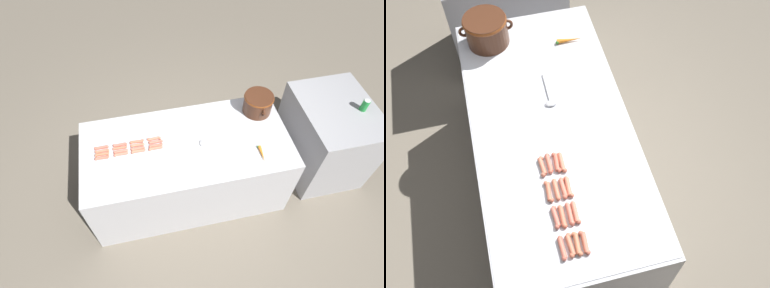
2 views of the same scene
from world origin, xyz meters
The scene contains 22 objects.
ground_plane centered at (0.00, 0.00, 0.00)m, with size 20.00×20.00×0.00m, color #756B5B.
griddle_counter centered at (0.00, 0.00, 0.42)m, with size 0.94×1.95×0.85m.
back_cabinet centered at (-0.06, 1.57, 0.46)m, with size 0.94×0.73×0.91m, color #A0A0A4.
hot_dog_0 centered at (-0.11, -0.77, 0.86)m, with size 0.03×0.13×0.03m.
hot_dog_1 centered at (-0.10, -0.60, 0.86)m, with size 0.03×0.13×0.03m.
hot_dog_2 centered at (-0.11, -0.45, 0.86)m, with size 0.03×0.13×0.03m.
hot_dog_3 centered at (-0.11, -0.28, 0.86)m, with size 0.04×0.13×0.03m.
hot_dog_4 centered at (-0.07, -0.76, 0.86)m, with size 0.03×0.13×0.03m.
hot_dog_5 centered at (-0.07, -0.60, 0.86)m, with size 0.03×0.13×0.03m.
hot_dog_6 centered at (-0.07, -0.44, 0.86)m, with size 0.03×0.13×0.03m.
hot_dog_7 centered at (-0.07, -0.28, 0.86)m, with size 0.03×0.13×0.03m.
hot_dog_8 centered at (-0.03, -0.76, 0.86)m, with size 0.03×0.13×0.03m.
hot_dog_9 centered at (-0.03, -0.60, 0.86)m, with size 0.03×0.13×0.03m.
hot_dog_10 centered at (-0.03, -0.44, 0.86)m, with size 0.03×0.13×0.03m.
hot_dog_11 centered at (-0.03, -0.28, 0.86)m, with size 0.03×0.13×0.03m.
hot_dog_12 centered at (0.01, -0.77, 0.86)m, with size 0.03×0.13×0.03m.
hot_dog_13 centered at (0.00, -0.60, 0.86)m, with size 0.03×0.13×0.03m.
hot_dog_14 centered at (0.00, -0.44, 0.86)m, with size 0.03×0.13×0.03m.
hot_dog_15 centered at (0.00, -0.29, 0.86)m, with size 0.03×0.13×0.03m.
bean_pot centered at (-0.26, 0.77, 0.96)m, with size 0.36×0.29×0.20m.
serving_spoon centered at (0.03, 0.18, 0.86)m, with size 0.07×0.27×0.02m.
carrot centered at (0.27, 0.64, 0.87)m, with size 0.18×0.04×0.03m.
Camera 2 is at (-0.22, -1.51, 2.96)m, focal length 40.83 mm.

